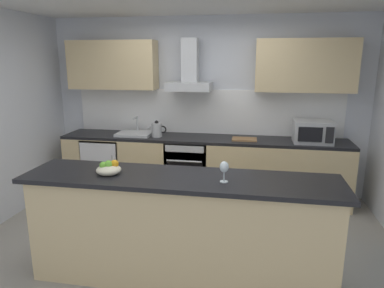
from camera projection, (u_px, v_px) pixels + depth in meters
ground at (182, 246)px, 3.84m from camera, size 5.66×4.54×0.02m
wall_back at (206, 106)px, 5.28m from camera, size 5.66×0.12×2.60m
backsplash_tile at (206, 112)px, 5.23m from camera, size 3.96×0.02×0.66m
counter_back at (202, 167)px, 5.12m from camera, size 4.10×0.60×0.90m
counter_island at (180, 229)px, 3.14m from camera, size 2.78×0.64×1.01m
upper_cabinets at (204, 65)px, 4.92m from camera, size 4.04×0.32×0.70m
oven at (188, 167)px, 5.13m from camera, size 0.60×0.62×0.80m
refrigerator at (107, 164)px, 5.35m from camera, size 0.58×0.60×0.85m
microwave at (313, 132)px, 4.67m from camera, size 0.50×0.38×0.30m
sink at (135, 133)px, 5.17m from camera, size 0.50×0.40×0.26m
kettle at (157, 130)px, 5.04m from camera, size 0.29×0.15×0.24m
range_hood at (190, 74)px, 4.94m from camera, size 0.62×0.45×0.72m
wine_glass at (224, 168)px, 2.87m from camera, size 0.08×0.08×0.18m
fruit_bowl at (109, 169)px, 3.09m from camera, size 0.22×0.22×0.13m
chopping_board at (244, 139)px, 4.86m from camera, size 0.34×0.22×0.02m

